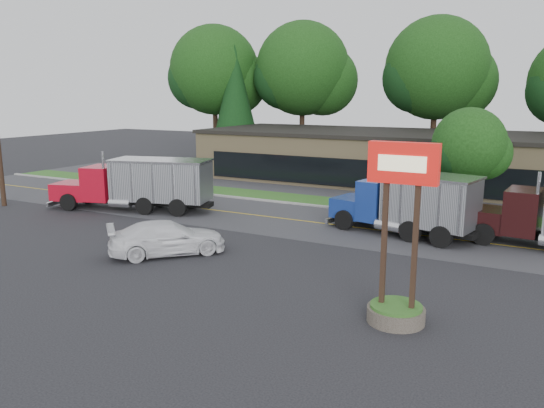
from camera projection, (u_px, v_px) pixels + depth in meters
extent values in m
plane|color=#323237|center=(187.00, 257.00, 24.59)|extent=(140.00, 140.00, 0.00)
cube|color=#4A4A4E|center=(277.00, 218.00, 32.36)|extent=(60.00, 8.00, 0.02)
cube|color=gold|center=(277.00, 218.00, 32.36)|extent=(60.00, 0.12, 0.01)
cube|color=#9E9E99|center=(305.00, 206.00, 35.99)|extent=(60.00, 0.30, 0.12)
cube|color=#2B6322|center=(316.00, 201.00, 37.54)|extent=(60.00, 3.40, 0.03)
cube|color=#4A4A4E|center=(341.00, 190.00, 41.86)|extent=(60.00, 7.00, 0.02)
cube|color=tan|center=(389.00, 158.00, 45.70)|extent=(32.00, 12.00, 4.00)
cylinder|color=#6B6054|center=(396.00, 315.00, 17.53)|extent=(1.90, 1.90, 0.50)
cylinder|color=#2B6322|center=(396.00, 306.00, 17.47)|extent=(1.70, 1.70, 0.10)
cube|color=#332116|center=(384.00, 244.00, 17.28)|extent=(0.16, 0.16, 5.00)
cube|color=#332116|center=(415.00, 248.00, 16.82)|extent=(0.16, 0.16, 5.00)
cube|color=red|center=(403.00, 163.00, 16.51)|extent=(2.20, 0.35, 1.30)
cube|color=beige|center=(402.00, 164.00, 16.34)|extent=(1.50, 0.04, 0.50)
cube|color=beige|center=(405.00, 162.00, 16.67)|extent=(1.50, 0.04, 0.50)
cylinder|color=#382619|center=(216.00, 136.00, 60.92)|extent=(0.56, 0.56, 5.44)
sphere|color=#13350E|center=(214.00, 70.00, 59.42)|extent=(9.94, 9.94, 9.94)
sphere|color=#13350E|center=(234.00, 81.00, 59.88)|extent=(7.45, 7.45, 7.45)
sphere|color=black|center=(198.00, 79.00, 59.52)|extent=(6.83, 6.83, 6.83)
cylinder|color=#382619|center=(302.00, 138.00, 58.02)|extent=(0.56, 0.56, 5.44)
sphere|color=#13350E|center=(303.00, 69.00, 56.52)|extent=(9.95, 9.95, 9.95)
sphere|color=#13350E|center=(323.00, 81.00, 56.98)|extent=(7.46, 7.46, 7.46)
sphere|color=black|center=(286.00, 78.00, 56.62)|extent=(6.84, 6.84, 6.84)
cylinder|color=#382619|center=(432.00, 144.00, 51.55)|extent=(0.56, 0.56, 5.30)
sphere|color=#13350E|center=(437.00, 68.00, 50.10)|extent=(9.70, 9.70, 9.70)
sphere|color=#13350E|center=(458.00, 81.00, 50.55)|extent=(7.27, 7.27, 7.27)
sphere|color=black|center=(418.00, 78.00, 50.20)|extent=(6.67, 6.67, 6.67)
cylinder|color=#382619|center=(236.00, 159.00, 57.79)|extent=(0.44, 0.44, 1.00)
cone|color=black|center=(235.00, 99.00, 56.49)|extent=(5.54, 5.54, 11.34)
cylinder|color=#382619|center=(465.00, 197.00, 32.67)|extent=(0.56, 0.56, 2.41)
sphere|color=#13350E|center=(469.00, 144.00, 32.01)|extent=(4.40, 4.40, 4.40)
sphere|color=#13350E|center=(484.00, 153.00, 32.21)|extent=(3.30, 3.30, 3.30)
sphere|color=black|center=(456.00, 151.00, 32.06)|extent=(3.03, 3.03, 3.03)
cube|color=black|center=(137.00, 202.00, 34.45)|extent=(10.11, 3.69, 0.28)
cube|color=red|center=(75.00, 191.00, 35.30)|extent=(2.97, 2.87, 1.10)
cube|color=red|center=(102.00, 183.00, 34.74)|extent=(2.35, 2.79, 2.20)
cube|color=black|center=(91.00, 176.00, 34.83)|extent=(0.62, 2.04, 0.90)
cube|color=silver|center=(161.00, 180.00, 33.77)|extent=(6.55, 4.04, 2.50)
cube|color=silver|center=(160.00, 160.00, 33.51)|extent=(6.74, 4.22, 0.12)
cylinder|color=black|center=(88.00, 196.00, 36.46)|extent=(1.15, 0.63, 1.10)
cylinder|color=black|center=(69.00, 202.00, 34.26)|extent=(1.15, 0.63, 1.10)
cylinder|color=black|center=(176.00, 200.00, 35.07)|extent=(1.15, 0.63, 1.10)
cylinder|color=black|center=(161.00, 207.00, 32.87)|extent=(1.15, 0.63, 1.10)
cube|color=black|center=(405.00, 225.00, 28.33)|extent=(7.56, 2.48, 0.28)
cube|color=navy|center=(353.00, 207.00, 30.26)|extent=(2.22, 2.61, 1.10)
cube|color=navy|center=(376.00, 199.00, 29.22)|extent=(1.76, 2.61, 2.20)
cube|color=black|center=(367.00, 191.00, 29.49)|extent=(0.48, 2.07, 0.90)
cube|color=silver|center=(430.00, 201.00, 27.21)|extent=(4.90, 3.35, 2.50)
cube|color=silver|center=(432.00, 176.00, 26.95)|extent=(5.07, 3.52, 0.12)
cylinder|color=black|center=(365.00, 213.00, 31.13)|extent=(1.15, 0.56, 1.10)
cylinder|color=black|center=(344.00, 220.00, 29.40)|extent=(1.15, 0.56, 1.10)
cylinder|color=black|center=(443.00, 225.00, 28.17)|extent=(1.15, 0.56, 1.10)
cylinder|color=black|center=(425.00, 234.00, 26.44)|extent=(1.15, 0.56, 1.10)
cube|color=black|center=(485.00, 219.00, 27.32)|extent=(2.31, 2.47, 1.10)
cube|color=black|center=(523.00, 211.00, 26.27)|extent=(1.74, 2.52, 2.20)
cube|color=black|center=(509.00, 202.00, 26.55)|extent=(0.23, 2.10, 0.90)
cylinder|color=black|center=(492.00, 225.00, 28.27)|extent=(1.13, 0.44, 1.10)
cylinder|color=black|center=(483.00, 234.00, 26.38)|extent=(1.13, 0.44, 1.10)
imported|color=white|center=(167.00, 238.00, 24.91)|extent=(5.27, 5.48, 1.57)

